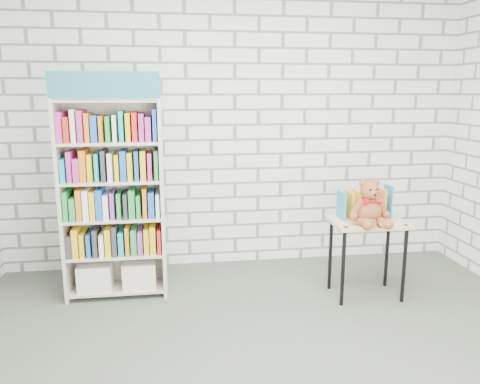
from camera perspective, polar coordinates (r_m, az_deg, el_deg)
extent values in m
plane|color=#444C40|center=(3.13, 4.59, -21.24)|extent=(4.50, 4.50, 0.00)
cube|color=silver|center=(4.59, -0.63, 8.20)|extent=(4.50, 0.02, 2.80)
cube|color=beige|center=(4.09, -20.74, -1.14)|extent=(0.03, 0.32, 1.66)
cube|color=beige|center=(3.99, -9.41, -0.83)|extent=(0.03, 0.32, 1.66)
cube|color=beige|center=(4.17, -14.91, -0.52)|extent=(0.83, 0.02, 1.66)
cube|color=teal|center=(3.77, -16.23, 12.42)|extent=(0.83, 0.02, 0.20)
cube|color=beige|center=(4.26, -14.56, -11.21)|extent=(0.78, 0.30, 0.02)
cube|color=beige|center=(4.15, -14.79, -7.22)|extent=(0.78, 0.30, 0.02)
cube|color=beige|center=(4.06, -15.03, -3.03)|extent=(0.78, 0.30, 0.02)
cube|color=beige|center=(3.99, -15.28, 1.34)|extent=(0.78, 0.30, 0.02)
cube|color=beige|center=(3.94, -15.54, 5.83)|extent=(0.78, 0.30, 0.02)
cube|color=beige|center=(3.92, -15.82, 10.66)|extent=(0.78, 0.30, 0.02)
cube|color=silver|center=(4.24, -17.17, -9.70)|extent=(0.28, 0.26, 0.22)
cube|color=silver|center=(4.20, -12.11, -9.65)|extent=(0.28, 0.26, 0.22)
cube|color=red|center=(4.10, -14.90, -5.65)|extent=(0.78, 0.26, 0.22)
cube|color=yellow|center=(4.02, -15.14, -1.38)|extent=(0.78, 0.26, 0.22)
cube|color=blue|center=(3.96, -15.40, 3.05)|extent=(0.78, 0.26, 0.22)
cube|color=green|center=(3.92, -15.66, 7.59)|extent=(0.78, 0.26, 0.22)
cube|color=tan|center=(4.05, 15.38, -3.59)|extent=(0.62, 0.44, 0.03)
cylinder|color=black|center=(3.92, 12.45, -9.10)|extent=(0.03, 0.03, 0.63)
cylinder|color=black|center=(4.21, 10.96, -7.50)|extent=(0.03, 0.03, 0.63)
cylinder|color=black|center=(4.12, 19.39, -8.47)|extent=(0.03, 0.03, 0.63)
cylinder|color=black|center=(4.40, 17.48, -7.01)|extent=(0.03, 0.03, 0.63)
cylinder|color=black|center=(3.82, 12.77, -4.24)|extent=(0.04, 0.04, 0.01)
cylinder|color=black|center=(4.01, 19.55, -3.85)|extent=(0.04, 0.04, 0.01)
cube|color=teal|center=(4.03, 12.22, -1.41)|extent=(0.02, 0.19, 0.26)
cube|color=gold|center=(4.06, 13.15, -1.38)|extent=(0.02, 0.19, 0.26)
cube|color=yellow|center=(4.08, 14.06, -1.35)|extent=(0.02, 0.19, 0.26)
cube|color=black|center=(4.11, 14.97, -1.31)|extent=(0.02, 0.19, 0.26)
cube|color=silver|center=(4.13, 15.86, -1.28)|extent=(0.02, 0.19, 0.26)
cube|color=orange|center=(4.16, 16.74, -1.25)|extent=(0.02, 0.19, 0.26)
cube|color=teal|center=(4.19, 17.62, -1.21)|extent=(0.02, 0.19, 0.26)
ellipsoid|color=brown|center=(3.94, 15.37, -2.19)|extent=(0.22, 0.19, 0.22)
sphere|color=brown|center=(3.90, 15.54, 0.16)|extent=(0.16, 0.16, 0.16)
sphere|color=brown|center=(3.87, 14.73, 1.07)|extent=(0.06, 0.06, 0.06)
sphere|color=brown|center=(3.92, 16.25, 1.12)|extent=(0.06, 0.06, 0.06)
sphere|color=brown|center=(3.85, 15.92, -0.34)|extent=(0.06, 0.06, 0.06)
sphere|color=black|center=(3.83, 15.60, 0.25)|extent=(0.02, 0.02, 0.02)
sphere|color=black|center=(3.85, 16.33, 0.28)|extent=(0.02, 0.02, 0.02)
sphere|color=black|center=(3.82, 16.11, -0.35)|extent=(0.02, 0.02, 0.02)
cylinder|color=brown|center=(3.87, 14.07, -1.90)|extent=(0.11, 0.09, 0.15)
cylinder|color=brown|center=(3.96, 16.95, -1.74)|extent=(0.11, 0.09, 0.15)
sphere|color=brown|center=(3.86, 13.70, -2.88)|extent=(0.06, 0.06, 0.06)
sphere|color=brown|center=(3.98, 17.39, -2.64)|extent=(0.06, 0.06, 0.06)
cylinder|color=brown|center=(3.83, 15.17, -3.61)|extent=(0.12, 0.18, 0.09)
cylinder|color=brown|center=(3.89, 16.83, -3.49)|extent=(0.11, 0.18, 0.09)
sphere|color=brown|center=(3.76, 15.28, -4.00)|extent=(0.07, 0.07, 0.07)
sphere|color=brown|center=(3.84, 17.66, -3.82)|extent=(0.07, 0.07, 0.07)
cone|color=red|center=(3.85, 15.37, -1.10)|extent=(0.06, 0.06, 0.06)
cone|color=red|center=(3.88, 16.34, -1.05)|extent=(0.06, 0.06, 0.06)
sphere|color=red|center=(3.86, 15.88, -1.09)|extent=(0.03, 0.03, 0.03)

